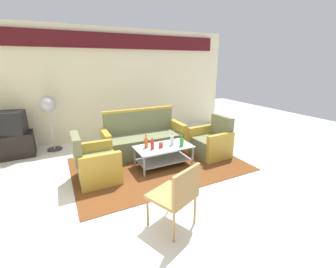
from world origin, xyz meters
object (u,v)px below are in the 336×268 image
(couch, at_px, (144,139))
(tv_stand, at_px, (13,145))
(bottle_clear, at_px, (172,140))
(armchair_right, at_px, (211,143))
(bottle_red, at_px, (152,145))
(bottle_orange, at_px, (146,143))
(pedestal_fan, at_px, (48,107))
(television, at_px, (8,123))
(armchair_left, at_px, (96,164))
(bottle_green, at_px, (182,142))
(coffee_table, at_px, (164,153))
(wicker_chair, at_px, (177,193))
(cup, at_px, (161,145))

(couch, relative_size, tv_stand, 2.27)
(tv_stand, bearing_deg, bottle_clear, -33.24)
(armchair_right, xyz_separation_m, bottle_clear, (-0.97, -0.01, 0.22))
(armchair_right, distance_m, bottle_clear, 1.00)
(bottle_red, xyz_separation_m, bottle_clear, (0.43, 0.02, 0.02))
(bottle_red, bearing_deg, bottle_orange, 120.75)
(pedestal_fan, bearing_deg, television, -176.51)
(armchair_left, height_order, bottle_clear, armchair_left)
(armchair_left, distance_m, bottle_green, 1.63)
(bottle_clear, bearing_deg, tv_stand, 146.76)
(armchair_left, height_order, pedestal_fan, pedestal_fan)
(bottle_clear, height_order, television, television)
(armchair_left, xyz_separation_m, tv_stand, (-1.41, 1.85, -0.03))
(coffee_table, height_order, bottle_red, bottle_red)
(tv_stand, xyz_separation_m, wicker_chair, (2.07, -3.54, 0.23))
(coffee_table, height_order, television, television)
(coffee_table, bearing_deg, bottle_orange, 164.14)
(bottle_red, distance_m, wicker_chair, 1.67)
(bottle_clear, height_order, pedestal_fan, pedestal_fan)
(coffee_table, relative_size, bottle_orange, 4.10)
(coffee_table, relative_size, wicker_chair, 1.31)
(bottle_clear, bearing_deg, pedestal_fan, 137.29)
(bottle_green, bearing_deg, bottle_clear, 134.41)
(bottle_green, bearing_deg, cup, 163.78)
(bottle_orange, relative_size, bottle_red, 1.21)
(coffee_table, height_order, bottle_green, bottle_green)
(couch, bearing_deg, armchair_left, 34.37)
(coffee_table, bearing_deg, television, 145.11)
(bottle_orange, bearing_deg, cup, -26.62)
(couch, bearing_deg, television, -21.37)
(armchair_left, bearing_deg, bottle_red, 87.09)
(bottle_green, height_order, television, television)
(armchair_left, distance_m, cup, 1.22)
(bottle_green, bearing_deg, television, 146.07)
(television, bearing_deg, wicker_chair, 132.74)
(couch, distance_m, television, 2.84)
(armchair_right, relative_size, television, 1.25)
(bottle_green, xyz_separation_m, cup, (-0.39, 0.11, -0.03))
(bottle_red, bearing_deg, couch, 79.95)
(coffee_table, xyz_separation_m, bottle_orange, (-0.32, 0.09, 0.24))
(coffee_table, distance_m, television, 3.32)
(armchair_left, distance_m, wicker_chair, 1.83)
(armchair_left, relative_size, wicker_chair, 1.01)
(armchair_right, relative_size, pedestal_fan, 0.67)
(bottle_clear, relative_size, cup, 2.65)
(couch, height_order, pedestal_fan, pedestal_fan)
(bottle_green, bearing_deg, tv_stand, 146.10)
(bottle_orange, bearing_deg, armchair_left, -176.40)
(television, bearing_deg, armchair_left, 139.72)
(coffee_table, height_order, tv_stand, tv_stand)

